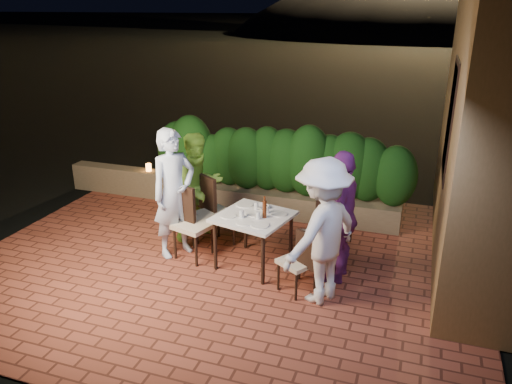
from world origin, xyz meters
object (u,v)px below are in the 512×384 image
at_px(bowl, 262,207).
at_px(chair_right_back, 316,238).
at_px(beer_bottle, 265,207).
at_px(dining_table, 254,240).
at_px(diner_purple, 341,216).
at_px(parapet_lamp, 149,167).
at_px(diner_blue, 174,193).
at_px(chair_right_front, 297,260).
at_px(diner_white, 322,232).
at_px(chair_left_front, 194,223).
at_px(chair_left_back, 215,213).
at_px(diner_green, 199,187).

relative_size(bowl, chair_right_back, 0.18).
bearing_deg(beer_bottle, dining_table, 172.12).
height_order(diner_purple, parapet_lamp, diner_purple).
bearing_deg(diner_purple, diner_blue, -84.59).
bearing_deg(diner_purple, bowl, -97.29).
bearing_deg(diner_purple, chair_right_front, -36.76).
bearing_deg(chair_right_front, diner_white, -161.05).
distance_m(dining_table, parapet_lamp, 3.32).
relative_size(chair_right_front, diner_purple, 0.49).
relative_size(beer_bottle, chair_right_back, 0.29).
bearing_deg(chair_right_back, parapet_lamp, -37.86).
distance_m(bowl, chair_left_front, 0.98).
distance_m(bowl, parapet_lamp, 3.20).
distance_m(dining_table, chair_left_back, 0.86).
bearing_deg(chair_left_front, diner_purple, 18.98).
height_order(bowl, diner_green, diner_green).
distance_m(diner_green, parapet_lamp, 2.13).
height_order(chair_left_front, parapet_lamp, chair_left_front).
distance_m(beer_bottle, diner_green, 1.37).
xyz_separation_m(diner_blue, diner_purple, (2.34, 0.08, -0.06)).
bearing_deg(chair_left_front, chair_right_back, 19.84).
bearing_deg(parapet_lamp, bowl, -30.39).
relative_size(diner_green, diner_purple, 0.95).
bearing_deg(chair_right_front, diner_green, 2.40).
relative_size(chair_left_back, chair_right_back, 1.00).
relative_size(beer_bottle, diner_green, 0.18).
relative_size(diner_green, parapet_lamp, 11.88).
bearing_deg(diner_green, diner_white, -83.04).
relative_size(chair_left_front, diner_green, 0.63).
height_order(chair_right_back, diner_white, diner_white).
bearing_deg(diner_purple, parapet_lamp, -111.65).
height_order(chair_right_front, diner_green, diner_green).
bearing_deg(diner_purple, dining_table, -83.89).
distance_m(diner_white, diner_purple, 0.60).
xyz_separation_m(chair_left_front, diner_green, (-0.20, 0.62, 0.31)).
bearing_deg(diner_blue, diner_green, 21.07).
height_order(beer_bottle, parapet_lamp, beer_bottle).
bearing_deg(diner_white, chair_left_back, -89.46).
relative_size(dining_table, chair_left_back, 0.88).
xyz_separation_m(chair_left_back, diner_green, (-0.32, 0.16, 0.31)).
relative_size(bowl, parapet_lamp, 1.34).
xyz_separation_m(chair_right_back, diner_blue, (-2.02, -0.09, 0.41)).
bearing_deg(beer_bottle, chair_right_front, -37.44).
bearing_deg(diner_white, parapet_lamp, -94.55).
bearing_deg(diner_green, chair_left_back, -82.32).
height_order(dining_table, chair_left_front, chair_left_front).
bearing_deg(diner_white, diner_blue, -74.80).
xyz_separation_m(bowl, diner_purple, (1.15, -0.22, 0.10)).
relative_size(chair_left_front, diner_white, 0.58).
relative_size(diner_blue, diner_green, 1.12).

